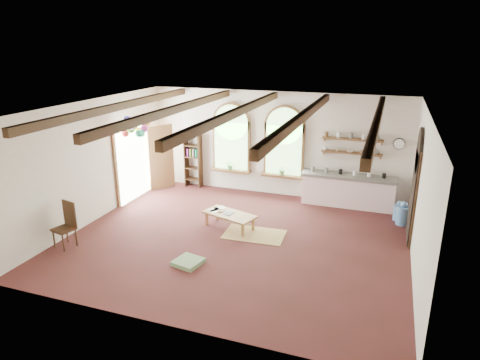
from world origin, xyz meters
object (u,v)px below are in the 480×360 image
at_px(kitchen_counter, 348,190).
at_px(side_chair, 66,234).
at_px(coffee_table, 230,215).
at_px(balloon_cluster, 136,127).

bearing_deg(kitchen_counter, side_chair, -140.69).
bearing_deg(kitchen_counter, coffee_table, -136.08).
relative_size(coffee_table, side_chair, 1.37).
distance_m(kitchen_counter, coffee_table, 3.75).
xyz_separation_m(side_chair, balloon_cluster, (0.24, 2.88, 2.02)).
height_order(coffee_table, side_chair, side_chair).
relative_size(kitchen_counter, balloon_cluster, 2.35).
relative_size(kitchen_counter, side_chair, 2.47).
bearing_deg(coffee_table, side_chair, -145.05).
bearing_deg(side_chair, kitchen_counter, 39.31).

